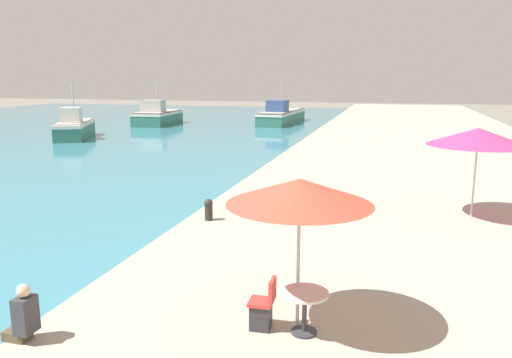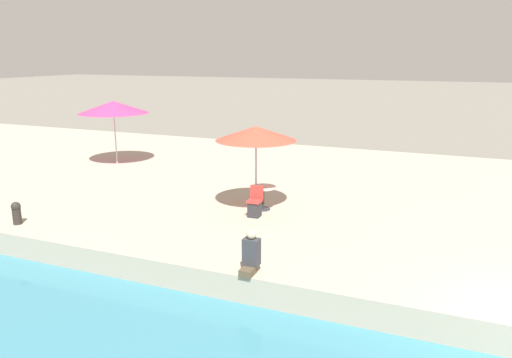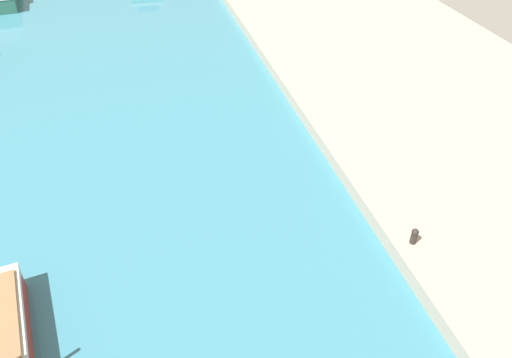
{
  "view_description": "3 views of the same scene",
  "coord_description": "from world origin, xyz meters",
  "views": [
    {
      "loc": [
        5.93,
        -0.03,
        4.93
      ],
      "look_at": [
        1.5,
        16.2,
        1.49
      ],
      "focal_mm": 35.0,
      "sensor_mm": 36.0,
      "label": 1
    },
    {
      "loc": [
        -9.13,
        2.16,
        5.4
      ],
      "look_at": [
        4.52,
        7.82,
        1.69
      ],
      "focal_mm": 35.0,
      "sensor_mm": 36.0,
      "label": 2
    },
    {
      "loc": [
        -8.16,
        2.65,
        13.67
      ],
      "look_at": [
        -4.0,
        18.0,
        1.29
      ],
      "focal_mm": 35.0,
      "sensor_mm": 36.0,
      "label": 3
    }
  ],
  "objects": [
    {
      "name": "mooring_bollard",
      "position": [
        0.72,
        13.61,
        1.03
      ],
      "size": [
        0.26,
        0.26,
        0.65
      ],
      "color": "#2D2823",
      "rests_on": "quay_promenade"
    },
    {
      "name": "quay_promenade",
      "position": [
        8.0,
        37.0,
        0.34
      ],
      "size": [
        16.0,
        90.0,
        0.69
      ],
      "color": "#B2A893",
      "rests_on": "ground_plane"
    }
  ]
}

